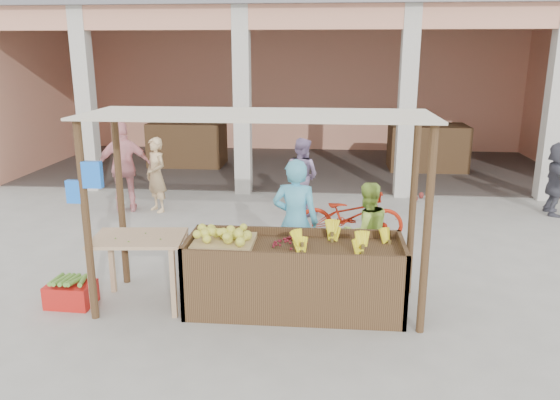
# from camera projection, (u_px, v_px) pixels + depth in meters

# --- Properties ---
(ground) EXTENTS (60.00, 60.00, 0.00)m
(ground) POSITION_uv_depth(u_px,v_px,m) (254.00, 307.00, 6.78)
(ground) COLOR gray
(ground) RESTS_ON ground
(market_building) EXTENTS (14.40, 6.40, 4.20)m
(market_building) POSITION_uv_depth(u_px,v_px,m) (300.00, 66.00, 14.64)
(market_building) COLOR tan
(market_building) RESTS_ON ground
(fruit_stall) EXTENTS (2.60, 0.95, 0.80)m
(fruit_stall) POSITION_uv_depth(u_px,v_px,m) (295.00, 278.00, 6.63)
(fruit_stall) COLOR #523920
(fruit_stall) RESTS_ON ground
(stall_awning) EXTENTS (4.09, 1.35, 2.39)m
(stall_awning) POSITION_uv_depth(u_px,v_px,m) (252.00, 149.00, 6.32)
(stall_awning) COLOR #523920
(stall_awning) RESTS_ON ground
(banana_heap) EXTENTS (1.20, 0.65, 0.22)m
(banana_heap) POSITION_uv_depth(u_px,v_px,m) (344.00, 240.00, 6.46)
(banana_heap) COLOR #FEF320
(banana_heap) RESTS_ON fruit_stall
(melon_tray) EXTENTS (0.73, 0.63, 0.20)m
(melon_tray) POSITION_uv_depth(u_px,v_px,m) (224.00, 237.00, 6.61)
(melon_tray) COLOR tan
(melon_tray) RESTS_ON fruit_stall
(berry_heap) EXTENTS (0.44, 0.36, 0.14)m
(berry_heap) POSITION_uv_depth(u_px,v_px,m) (290.00, 241.00, 6.52)
(berry_heap) COLOR maroon
(berry_heap) RESTS_ON fruit_stall
(side_table) EXTENTS (1.16, 0.83, 0.89)m
(side_table) POSITION_uv_depth(u_px,v_px,m) (139.00, 248.00, 6.67)
(side_table) COLOR tan
(side_table) RESTS_ON ground
(papaya_pile) EXTENTS (0.70, 0.40, 0.20)m
(papaya_pile) POSITION_uv_depth(u_px,v_px,m) (138.00, 229.00, 6.60)
(papaya_pile) COLOR #48862B
(papaya_pile) RESTS_ON side_table
(red_crate) EXTENTS (0.57, 0.42, 0.29)m
(red_crate) POSITION_uv_depth(u_px,v_px,m) (71.00, 294.00, 6.79)
(red_crate) COLOR red
(red_crate) RESTS_ON ground
(plantain_bundle) EXTENTS (0.46, 0.32, 0.09)m
(plantain_bundle) POSITION_uv_depth(u_px,v_px,m) (70.00, 280.00, 6.74)
(plantain_bundle) COLOR #5A8D33
(plantain_bundle) RESTS_ON red_crate
(produce_sacks) EXTENTS (0.73, 0.68, 0.55)m
(produce_sacks) POSITION_uv_depth(u_px,v_px,m) (423.00, 188.00, 11.53)
(produce_sacks) COLOR maroon
(produce_sacks) RESTS_ON ground
(vendor_blue) EXTENTS (0.75, 0.59, 1.83)m
(vendor_blue) POSITION_uv_depth(u_px,v_px,m) (295.00, 218.00, 7.29)
(vendor_blue) COLOR #53B8DB
(vendor_blue) RESTS_ON ground
(vendor_green) EXTENTS (0.80, 0.63, 1.46)m
(vendor_green) POSITION_uv_depth(u_px,v_px,m) (366.00, 230.00, 7.40)
(vendor_green) COLOR #A7D049
(vendor_green) RESTS_ON ground
(motorcycle) EXTENTS (0.72, 1.86, 0.96)m
(motorcycle) POSITION_uv_depth(u_px,v_px,m) (350.00, 215.00, 8.95)
(motorcycle) COLOR #9C1D0A
(motorcycle) RESTS_ON ground
(shopper_b) EXTENTS (1.24, 0.90, 1.89)m
(shopper_b) POSITION_uv_depth(u_px,v_px,m) (124.00, 164.00, 10.61)
(shopper_b) COLOR pink
(shopper_b) RESTS_ON ground
(shopper_d) EXTENTS (0.70, 1.43, 1.49)m
(shopper_d) POSITION_uv_depth(u_px,v_px,m) (557.00, 177.00, 10.46)
(shopper_d) COLOR #494954
(shopper_d) RESTS_ON ground
(shopper_e) EXTENTS (0.71, 0.70, 1.53)m
(shopper_e) POSITION_uv_depth(u_px,v_px,m) (156.00, 173.00, 10.65)
(shopper_e) COLOR tan
(shopper_e) RESTS_ON ground
(shopper_f) EXTENTS (0.91, 0.78, 1.63)m
(shopper_f) POSITION_uv_depth(u_px,v_px,m) (301.00, 173.00, 10.49)
(shopper_f) COLOR gray
(shopper_f) RESTS_ON ground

